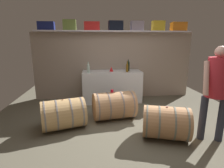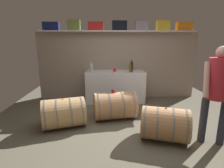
# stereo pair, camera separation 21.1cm
# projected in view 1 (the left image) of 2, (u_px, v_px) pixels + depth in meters

# --- Properties ---
(ground_plane) EXTENTS (5.89, 7.84, 0.02)m
(ground_plane) POSITION_uv_depth(u_px,v_px,m) (122.00, 121.00, 3.91)
(ground_plane) COLOR #5A5646
(back_wall_panel) EXTENTS (4.69, 0.10, 1.95)m
(back_wall_panel) POSITION_uv_depth(u_px,v_px,m) (114.00, 66.00, 5.37)
(back_wall_panel) COLOR gray
(back_wall_panel) RESTS_ON ground
(high_shelf_board) EXTENTS (4.31, 0.40, 0.03)m
(high_shelf_board) POSITION_uv_depth(u_px,v_px,m) (115.00, 31.00, 4.99)
(high_shelf_board) COLOR silver
(high_shelf_board) RESTS_ON back_wall_panel
(toolcase_navy) EXTENTS (0.44, 0.25, 0.23)m
(toolcase_navy) POSITION_uv_depth(u_px,v_px,m) (46.00, 26.00, 4.78)
(toolcase_navy) COLOR navy
(toolcase_navy) RESTS_ON high_shelf_board
(toolcase_olive) EXTENTS (0.35, 0.22, 0.28)m
(toolcase_olive) POSITION_uv_depth(u_px,v_px,m) (70.00, 25.00, 4.84)
(toolcase_olive) COLOR olive
(toolcase_olive) RESTS_ON high_shelf_board
(toolcase_red) EXTENTS (0.42, 0.24, 0.23)m
(toolcase_red) POSITION_uv_depth(u_px,v_px,m) (92.00, 26.00, 4.90)
(toolcase_red) COLOR red
(toolcase_red) RESTS_ON high_shelf_board
(toolcase_black) EXTENTS (0.40, 0.31, 0.26)m
(toolcase_black) POSITION_uv_depth(u_px,v_px,m) (116.00, 26.00, 4.96)
(toolcase_black) COLOR black
(toolcase_black) RESTS_ON high_shelf_board
(toolcase_grey) EXTENTS (0.36, 0.22, 0.26)m
(toolcase_grey) POSITION_uv_depth(u_px,v_px,m) (137.00, 26.00, 5.02)
(toolcase_grey) COLOR gray
(toolcase_grey) RESTS_ON high_shelf_board
(toolcase_yellow) EXTENTS (0.34, 0.22, 0.28)m
(toolcase_yellow) POSITION_uv_depth(u_px,v_px,m) (158.00, 26.00, 5.08)
(toolcase_yellow) COLOR yellow
(toolcase_yellow) RESTS_ON high_shelf_board
(toolcase_orange) EXTENTS (0.44, 0.28, 0.25)m
(toolcase_orange) POSITION_uv_depth(u_px,v_px,m) (178.00, 27.00, 5.14)
(toolcase_orange) COLOR orange
(toolcase_orange) RESTS_ON high_shelf_board
(work_cabinet) EXTENTS (1.65, 0.64, 0.88)m
(work_cabinet) POSITION_uv_depth(u_px,v_px,m) (112.00, 86.00, 5.12)
(work_cabinet) COLOR silver
(work_cabinet) RESTS_ON ground
(wine_bottle_clear) EXTENTS (0.07, 0.07, 0.29)m
(wine_bottle_clear) POSITION_uv_depth(u_px,v_px,m) (88.00, 68.00, 4.71)
(wine_bottle_clear) COLOR #ABC7BB
(wine_bottle_clear) RESTS_ON work_cabinet
(wine_bottle_dark) EXTENTS (0.08, 0.08, 0.32)m
(wine_bottle_dark) POSITION_uv_depth(u_px,v_px,m) (128.00, 66.00, 4.98)
(wine_bottle_dark) COLOR black
(wine_bottle_dark) RESTS_ON work_cabinet
(wine_bottle_amber) EXTENTS (0.06, 0.06, 0.30)m
(wine_bottle_amber) POSITION_uv_depth(u_px,v_px,m) (127.00, 67.00, 4.83)
(wine_bottle_amber) COLOR brown
(wine_bottle_amber) RESTS_ON work_cabinet
(wine_glass) EXTENTS (0.08, 0.08, 0.14)m
(wine_glass) POSITION_uv_depth(u_px,v_px,m) (88.00, 68.00, 4.94)
(wine_glass) COLOR white
(wine_glass) RESTS_ON work_cabinet
(red_funnel) EXTENTS (0.11, 0.11, 0.13)m
(red_funnel) POSITION_uv_depth(u_px,v_px,m) (111.00, 69.00, 4.95)
(red_funnel) COLOR red
(red_funnel) RESTS_ON work_cabinet
(wine_barrel_near) EXTENTS (0.99, 0.74, 0.62)m
(wine_barrel_near) POSITION_uv_depth(u_px,v_px,m) (114.00, 105.00, 3.95)
(wine_barrel_near) COLOR tan
(wine_barrel_near) RESTS_ON ground
(wine_barrel_far) EXTENTS (0.92, 0.78, 0.59)m
(wine_barrel_far) POSITION_uv_depth(u_px,v_px,m) (166.00, 123.00, 3.15)
(wine_barrel_far) COLOR tan
(wine_barrel_far) RESTS_ON ground
(wine_barrel_flank) EXTENTS (0.95, 0.80, 0.61)m
(wine_barrel_flank) POSITION_uv_depth(u_px,v_px,m) (64.00, 114.00, 3.50)
(wine_barrel_flank) COLOR tan
(wine_barrel_flank) RESTS_ON ground
(tasting_cup) EXTENTS (0.06, 0.06, 0.06)m
(tasting_cup) POSITION_uv_depth(u_px,v_px,m) (112.00, 91.00, 3.87)
(tasting_cup) COLOR red
(tasting_cup) RESTS_ON wine_barrel_near
(winemaker_pouring) EXTENTS (0.52, 0.44, 1.63)m
(winemaker_pouring) POSITION_uv_depth(u_px,v_px,m) (217.00, 85.00, 2.92)
(winemaker_pouring) COLOR #292D3B
(winemaker_pouring) RESTS_ON ground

